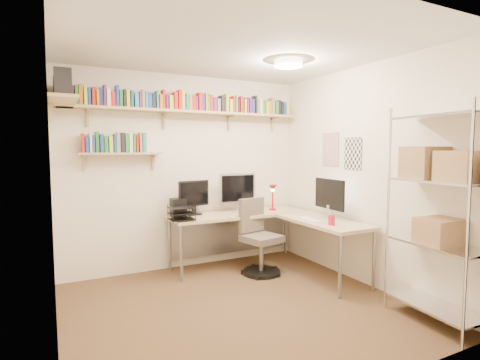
# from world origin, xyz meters

# --- Properties ---
(ground) EXTENTS (3.20, 3.20, 0.00)m
(ground) POSITION_xyz_m (0.00, 0.00, 0.00)
(ground) COLOR #442F1D
(ground) RESTS_ON ground
(room_shell) EXTENTS (3.24, 3.04, 2.52)m
(room_shell) POSITION_xyz_m (0.00, 0.00, 1.55)
(room_shell) COLOR beige
(room_shell) RESTS_ON ground
(wall_shelves) EXTENTS (3.12, 1.09, 0.80)m
(wall_shelves) POSITION_xyz_m (-0.43, 1.29, 2.03)
(wall_shelves) COLOR tan
(wall_shelves) RESTS_ON ground
(corner_desk) EXTENTS (1.95, 1.81, 1.23)m
(corner_desk) POSITION_xyz_m (0.66, 0.95, 0.70)
(corner_desk) COLOR beige
(corner_desk) RESTS_ON ground
(office_chair) EXTENTS (0.50, 0.50, 0.93)m
(office_chair) POSITION_xyz_m (0.69, 0.80, 0.39)
(office_chair) COLOR black
(office_chair) RESTS_ON ground
(wire_rack) EXTENTS (0.48, 0.87, 1.93)m
(wire_rack) POSITION_xyz_m (1.42, -1.09, 1.17)
(wire_rack) COLOR silver
(wire_rack) RESTS_ON ground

